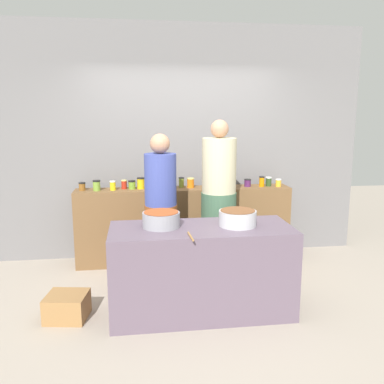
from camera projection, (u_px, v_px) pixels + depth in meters
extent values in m
plane|color=#A29587|center=(197.00, 297.00, 4.25)|extent=(12.00, 12.00, 0.00)
cube|color=slate|center=(181.00, 143.00, 5.38)|extent=(4.80, 0.12, 3.00)
cube|color=brown|center=(184.00, 225.00, 5.23)|extent=(2.70, 0.36, 0.96)
cube|color=#605060|center=(201.00, 270.00, 3.88)|extent=(1.70, 0.70, 0.84)
cylinder|color=brown|center=(82.00, 187.00, 4.98)|extent=(0.08, 0.08, 0.09)
cylinder|color=black|center=(82.00, 183.00, 4.97)|extent=(0.08, 0.08, 0.01)
cylinder|color=olive|center=(97.00, 186.00, 4.96)|extent=(0.09, 0.09, 0.11)
cylinder|color=black|center=(96.00, 181.00, 4.95)|extent=(0.09, 0.09, 0.02)
cylinder|color=gold|center=(113.00, 186.00, 5.00)|extent=(0.07, 0.07, 0.10)
cylinder|color=silver|center=(113.00, 181.00, 4.99)|extent=(0.07, 0.07, 0.01)
cylinder|color=#A42516|center=(124.00, 185.00, 5.09)|extent=(0.07, 0.07, 0.10)
cylinder|color=#D6C666|center=(124.00, 180.00, 5.07)|extent=(0.07, 0.07, 0.01)
cylinder|color=olive|center=(132.00, 185.00, 5.08)|extent=(0.09, 0.09, 0.09)
cylinder|color=black|center=(132.00, 181.00, 5.07)|extent=(0.09, 0.09, 0.02)
cylinder|color=gold|center=(141.00, 184.00, 5.09)|extent=(0.09, 0.09, 0.13)
cylinder|color=black|center=(141.00, 178.00, 5.08)|extent=(0.09, 0.09, 0.02)
cylinder|color=#54264E|center=(168.00, 184.00, 5.04)|extent=(0.08, 0.08, 0.13)
cylinder|color=silver|center=(168.00, 178.00, 5.03)|extent=(0.08, 0.08, 0.01)
cylinder|color=olive|center=(181.00, 183.00, 5.20)|extent=(0.06, 0.06, 0.11)
cylinder|color=black|center=(181.00, 178.00, 5.18)|extent=(0.07, 0.07, 0.01)
cylinder|color=orange|center=(191.00, 183.00, 5.17)|extent=(0.09, 0.09, 0.11)
cylinder|color=#D6C666|center=(191.00, 179.00, 5.16)|extent=(0.09, 0.09, 0.01)
cylinder|color=orange|center=(206.00, 184.00, 5.21)|extent=(0.07, 0.07, 0.09)
cylinder|color=black|center=(206.00, 180.00, 5.20)|extent=(0.07, 0.07, 0.01)
cylinder|color=#451D4E|center=(221.00, 183.00, 5.25)|extent=(0.08, 0.08, 0.09)
cylinder|color=silver|center=(221.00, 179.00, 5.24)|extent=(0.09, 0.09, 0.01)
cylinder|color=#40265C|center=(230.00, 183.00, 5.21)|extent=(0.08, 0.08, 0.10)
cylinder|color=#D6C666|center=(230.00, 179.00, 5.20)|extent=(0.08, 0.08, 0.01)
cylinder|color=#4C2152|center=(248.00, 183.00, 5.25)|extent=(0.08, 0.08, 0.09)
cylinder|color=black|center=(248.00, 180.00, 5.24)|extent=(0.09, 0.09, 0.01)
cylinder|color=#CC7809|center=(262.00, 182.00, 5.24)|extent=(0.07, 0.07, 0.12)
cylinder|color=black|center=(262.00, 177.00, 5.23)|extent=(0.07, 0.07, 0.01)
cylinder|color=#2B4421|center=(269.00, 182.00, 5.28)|extent=(0.07, 0.07, 0.10)
cylinder|color=silver|center=(269.00, 178.00, 5.27)|extent=(0.08, 0.08, 0.01)
cylinder|color=gold|center=(278.00, 183.00, 5.25)|extent=(0.07, 0.07, 0.09)
cylinder|color=silver|center=(279.00, 179.00, 5.24)|extent=(0.07, 0.07, 0.01)
cylinder|color=gray|center=(161.00, 220.00, 3.79)|extent=(0.35, 0.35, 0.14)
cylinder|color=#9C4521|center=(161.00, 212.00, 3.78)|extent=(0.32, 0.32, 0.00)
cylinder|color=#B7B7BC|center=(238.00, 218.00, 3.84)|extent=(0.35, 0.35, 0.14)
cylinder|color=brown|center=(238.00, 210.00, 3.82)|extent=(0.32, 0.32, 0.00)
cylinder|color=#9E703D|center=(191.00, 236.00, 3.49)|extent=(0.03, 0.24, 0.02)
cylinder|color=brown|center=(161.00, 245.00, 4.52)|extent=(0.36, 0.36, 0.91)
cylinder|color=#3C4893|center=(160.00, 180.00, 4.38)|extent=(0.34, 0.34, 0.56)
sphere|color=tan|center=(160.00, 144.00, 4.31)|extent=(0.21, 0.21, 0.21)
cylinder|color=#406349|center=(218.00, 235.00, 4.73)|extent=(0.40, 0.40, 1.00)
cylinder|color=#C5BB95|center=(219.00, 166.00, 4.58)|extent=(0.38, 0.38, 0.61)
sphere|color=tan|center=(220.00, 129.00, 4.50)|extent=(0.20, 0.20, 0.20)
cube|color=olive|center=(67.00, 306.00, 3.80)|extent=(0.42, 0.39, 0.24)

